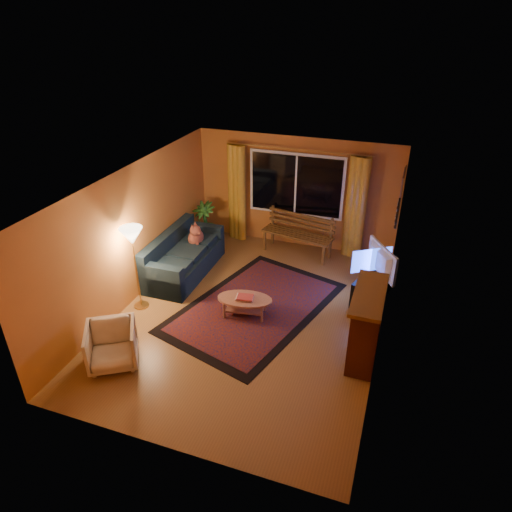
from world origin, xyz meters
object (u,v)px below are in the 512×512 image
(sofa, at_px, (184,254))
(coffee_table, at_px, (245,307))
(tv_console, at_px, (374,285))
(bench, at_px, (297,244))
(floor_lamp, at_px, (136,269))
(armchair, at_px, (112,344))

(sofa, distance_m, coffee_table, 1.97)
(sofa, distance_m, tv_console, 3.81)
(sofa, xyz_separation_m, tv_console, (3.78, 0.37, -0.18))
(tv_console, bearing_deg, coffee_table, -130.43)
(coffee_table, bearing_deg, bench, 83.61)
(tv_console, bearing_deg, floor_lamp, -139.92)
(armchair, relative_size, floor_lamp, 0.46)
(floor_lamp, distance_m, tv_console, 4.39)
(sofa, bearing_deg, floor_lamp, -99.41)
(armchair, height_order, tv_console, armchair)
(armchair, height_order, floor_lamp, floor_lamp)
(bench, height_order, sofa, sofa)
(sofa, relative_size, tv_console, 1.76)
(sofa, height_order, tv_console, sofa)
(armchair, relative_size, tv_console, 0.62)
(floor_lamp, bearing_deg, armchair, -73.69)
(armchair, bearing_deg, bench, 36.41)
(bench, xyz_separation_m, floor_lamp, (-2.19, -2.92, 0.57))
(sofa, bearing_deg, tv_console, 5.15)
(sofa, relative_size, coffee_table, 2.16)
(bench, relative_size, armchair, 2.12)
(coffee_table, bearing_deg, armchair, -128.67)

